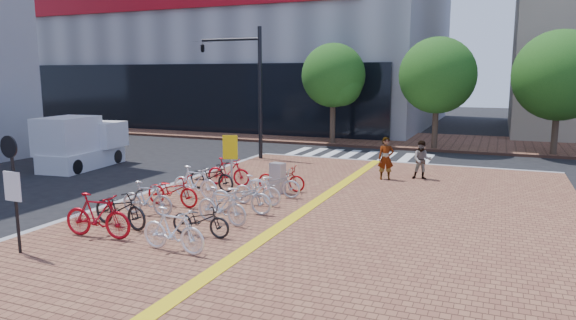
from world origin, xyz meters
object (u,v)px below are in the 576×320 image
at_px(utility_box, 278,178).
at_px(traffic_light_pole, 233,68).
at_px(bike_6, 228,172).
at_px(bike_7, 173,230).
at_px(bike_3, 172,190).
at_px(bike_0, 97,216).
at_px(bike_12, 274,183).
at_px(bike_10, 241,196).
at_px(bike_4, 195,182).
at_px(bike_8, 201,220).
at_px(bike_1, 120,208).
at_px(box_truck, 81,144).
at_px(bike_11, 257,190).
at_px(bike_2, 147,198).
at_px(notice_sign, 13,180).
at_px(bike_5, 212,176).
at_px(bike_9, 222,206).
at_px(bike_13, 281,178).
at_px(pedestrian_b, 422,160).
at_px(yellow_sign, 231,152).
at_px(pedestrian_a, 386,158).

distance_m(utility_box, traffic_light_pole, 9.26).
bearing_deg(bike_6, bike_7, -163.97).
bearing_deg(bike_3, bike_0, -175.59).
distance_m(bike_7, bike_12, 5.85).
bearing_deg(traffic_light_pole, bike_10, -60.52).
bearing_deg(bike_10, traffic_light_pole, 25.87).
relative_size(bike_4, bike_8, 1.10).
relative_size(bike_1, box_truck, 0.47).
bearing_deg(bike_11, bike_12, -4.16).
relative_size(utility_box, traffic_light_pole, 0.17).
xyz_separation_m(bike_2, bike_7, (2.57, -2.36, 0.02)).
distance_m(bike_7, notice_sign, 3.77).
bearing_deg(bike_0, box_truck, 40.57).
xyz_separation_m(bike_5, box_truck, (-8.29, 2.34, 0.45)).
bearing_deg(bike_4, bike_12, -58.37).
xyz_separation_m(bike_7, bike_9, (-0.10, 2.42, -0.02)).
height_order(bike_6, bike_11, bike_6).
height_order(bike_9, bike_11, bike_9).
height_order(bike_8, notice_sign, notice_sign).
height_order(bike_0, bike_13, bike_0).
bearing_deg(bike_6, bike_8, -160.59).
relative_size(bike_10, bike_13, 1.13).
height_order(bike_3, bike_9, bike_9).
distance_m(bike_0, bike_3, 3.40).
relative_size(bike_10, bike_12, 1.08).
relative_size(bike_6, utility_box, 1.62).
xyz_separation_m(utility_box, box_truck, (-10.61, 1.77, 0.44)).
bearing_deg(notice_sign, bike_1, 73.61).
relative_size(pedestrian_b, utility_box, 1.45).
relative_size(pedestrian_b, yellow_sign, 0.77).
bearing_deg(traffic_light_pole, bike_12, -53.14).
height_order(bike_2, pedestrian_b, pedestrian_b).
height_order(bike_5, bike_7, bike_7).
height_order(bike_11, pedestrian_a, pedestrian_a).
relative_size(bike_6, bike_11, 1.07).
relative_size(bike_7, yellow_sign, 0.89).
distance_m(yellow_sign, traffic_light_pole, 8.25).
xyz_separation_m(bike_4, bike_6, (0.04, 2.21, -0.03)).
bearing_deg(yellow_sign, bike_6, 126.33).
bearing_deg(bike_12, bike_0, 147.83).
height_order(bike_6, bike_8, bike_6).
bearing_deg(utility_box, bike_13, 89.21).
height_order(bike_0, bike_9, bike_0).
bearing_deg(bike_7, traffic_light_pole, 26.46).
relative_size(bike_10, box_truck, 0.46).
xyz_separation_m(notice_sign, traffic_light_pole, (-2.21, 14.53, 2.66)).
xyz_separation_m(utility_box, notice_sign, (-3.05, -7.96, 1.20)).
bearing_deg(bike_9, notice_sign, 150.33).
bearing_deg(bike_4, bike_2, -177.98).
relative_size(bike_0, bike_5, 0.97).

